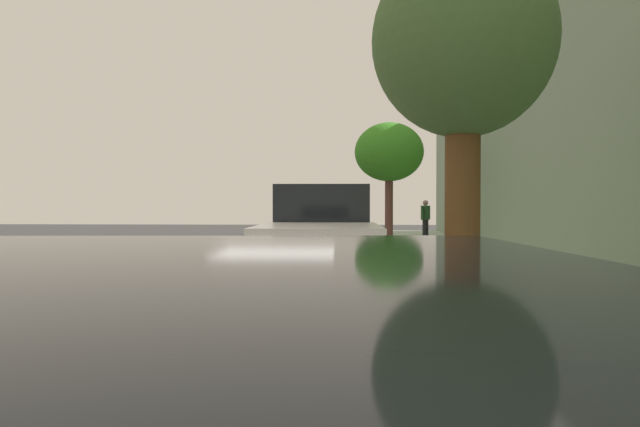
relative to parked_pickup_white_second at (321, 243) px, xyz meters
The scene contains 14 objects.
ground 2.49m from the parked_pickup_white_second, 117.31° to the left, with size 63.06×63.06×0.00m, color #343434.
sidewalk 3.94m from the parked_pickup_white_second, 32.36° to the left, with size 4.31×39.41×0.13m, color #96AC97.
curb_edge 2.44m from the parked_pickup_white_second, 63.78° to the left, with size 0.16×39.41×0.13m, color gray.
lane_stripe_centre 4.63m from the parked_pickup_white_second, 148.84° to the left, with size 0.14×40.00×0.01m.
lane_stripe_bike_edge 2.29m from the parked_pickup_white_second, 102.50° to the left, with size 0.12×39.41×0.01m, color white.
building_facade 6.44m from the parked_pickup_white_second, 20.01° to the left, with size 0.50×39.41×6.42m, color gray.
parked_pickup_white_second is the anchor object (origin of this frame).
parked_sedan_green_mid 17.77m from the parked_pickup_white_second, 89.71° to the left, with size 2.00×4.48×1.52m.
bicycle_at_curb 11.83m from the parked_pickup_white_second, 87.34° to the left, with size 1.36×1.10×0.73m.
cyclist_with_backpack 11.37m from the parked_pickup_white_second, 86.13° to the left, with size 0.52×0.55×1.81m.
street_tree_near_cyclist 4.11m from the parked_pickup_white_second, 48.13° to the right, with size 2.45×2.45×4.96m.
street_tree_mid_block 11.52m from the parked_pickup_white_second, 79.69° to the left, with size 2.52×2.52×4.45m.
pedestrian_on_phone 14.51m from the parked_pickup_white_second, 75.01° to the left, with size 0.42×0.51×1.63m.
fire_hydrant 1.77m from the parked_pickup_white_second, 33.87° to the left, with size 0.22×0.22×0.84m.
Camera 1 is at (1.51, -12.10, 1.59)m, focal length 32.13 mm.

